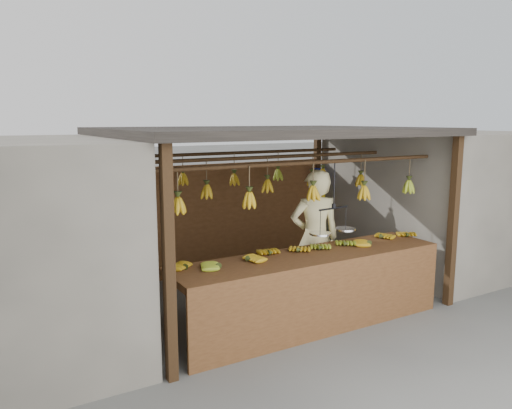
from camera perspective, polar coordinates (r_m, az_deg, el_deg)
ground at (r=7.26m, az=1.22°, el=-10.52°), size 80.00×80.00×0.00m
stall at (r=7.11m, az=-0.12°, el=5.37°), size 4.30×3.30×2.40m
neighbor_right at (r=9.32m, az=20.46°, el=0.70°), size 3.00×3.00×2.30m
counter at (r=6.04m, az=6.86°, el=-7.66°), size 3.59×0.80×0.96m
hanging_bananas at (r=6.87m, az=1.25°, el=2.23°), size 3.56×2.21×0.38m
balance_scale at (r=6.35m, az=8.81°, el=-2.61°), size 0.70×0.30×0.90m
vendor at (r=6.77m, az=6.74°, el=-3.86°), size 0.79×0.64×1.86m
bag_bundles at (r=9.15m, az=7.18°, el=-0.01°), size 0.08×0.26×1.31m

